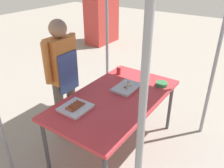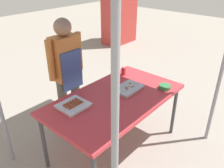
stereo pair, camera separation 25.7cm
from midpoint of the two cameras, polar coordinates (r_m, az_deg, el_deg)
name	(u,v)px [view 1 (the left image)]	position (r m, az deg, el deg)	size (l,w,h in m)	color
ground_plane	(115,147)	(3.07, -1.69, -15.39)	(18.00, 18.00, 0.00)	gray
stall_table	(116,101)	(2.64, -1.89, -4.26)	(1.60, 0.90, 0.75)	#C63338
tray_grilled_sausages	(75,108)	(2.44, -11.98, -5.79)	(0.30, 0.28, 0.06)	silver
tray_meat_skewers	(126,87)	(2.77, 0.92, -0.91)	(0.36, 0.24, 0.04)	#ADADB2
condiment_bowl	(162,84)	(2.87, 9.62, -0.10)	(0.15, 0.15, 0.05)	#33723F
drink_cup_near_edge	(119,71)	(3.12, -0.68, 3.21)	(0.06, 0.06, 0.10)	red
vendor_woman	(63,71)	(2.95, -14.52, 3.05)	(0.52, 0.23, 1.54)	#595147
neighbor_stall_left	(102,8)	(6.79, -3.70, 18.12)	(0.98, 0.56, 1.94)	#BF3833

